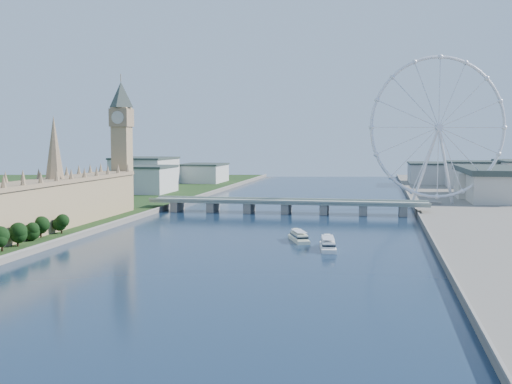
# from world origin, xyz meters

# --- Properties ---
(ground) EXTENTS (2000.00, 2000.00, 0.00)m
(ground) POSITION_xyz_m (0.00, 0.00, 0.00)
(ground) COLOR #1A304A
(ground) RESTS_ON ground
(parliament_range) EXTENTS (24.00, 200.00, 70.00)m
(parliament_range) POSITION_xyz_m (-128.00, 170.00, 18.48)
(parliament_range) COLOR tan
(parliament_range) RESTS_ON ground
(big_ben) EXTENTS (20.02, 20.02, 110.00)m
(big_ben) POSITION_xyz_m (-128.00, 278.00, 66.57)
(big_ben) COLOR tan
(big_ben) RESTS_ON ground
(westminster_bridge) EXTENTS (220.00, 22.00, 9.50)m
(westminster_bridge) POSITION_xyz_m (0.00, 300.00, 6.63)
(westminster_bridge) COLOR gray
(westminster_bridge) RESTS_ON ground
(london_eye) EXTENTS (113.60, 39.12, 124.30)m
(london_eye) POSITION_xyz_m (119.98, 355.08, 67.52)
(london_eye) COLOR silver
(london_eye) RESTS_ON ground
(county_hall) EXTENTS (54.00, 144.00, 35.00)m
(county_hall) POSITION_xyz_m (175.00, 430.00, 0.00)
(county_hall) COLOR beige
(county_hall) RESTS_ON ground
(city_skyline) EXTENTS (505.00, 280.00, 32.00)m
(city_skyline) POSITION_xyz_m (39.22, 560.08, 16.96)
(city_skyline) COLOR beige
(city_skyline) RESTS_ON ground
(tour_boat_near) EXTENTS (16.82, 30.04, 6.45)m
(tour_boat_near) POSITION_xyz_m (26.95, 160.55, 0.00)
(tour_boat_near) COLOR silver
(tour_boat_near) RESTS_ON ground
(tour_boat_far) EXTENTS (11.89, 32.29, 6.99)m
(tour_boat_far) POSITION_xyz_m (45.23, 136.10, 0.00)
(tour_boat_far) COLOR white
(tour_boat_far) RESTS_ON ground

